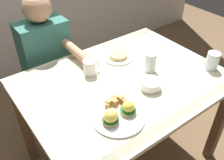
% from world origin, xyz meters
% --- Properties ---
extents(ground_plane, '(6.00, 6.00, 0.00)m').
position_xyz_m(ground_plane, '(0.00, 0.00, 0.00)').
color(ground_plane, brown).
extents(dining_table, '(1.20, 0.90, 0.74)m').
position_xyz_m(dining_table, '(0.00, 0.00, 0.63)').
color(dining_table, beige).
rests_on(dining_table, ground_plane).
extents(eggs_benedict_plate, '(0.27, 0.27, 0.09)m').
position_xyz_m(eggs_benedict_plate, '(-0.22, -0.23, 0.77)').
color(eggs_benedict_plate, white).
rests_on(eggs_benedict_plate, dining_table).
extents(fruit_bowl, '(0.12, 0.12, 0.05)m').
position_xyz_m(fruit_bowl, '(0.07, -0.15, 0.77)').
color(fruit_bowl, white).
rests_on(fruit_bowl, dining_table).
extents(coffee_mug, '(0.11, 0.08, 0.09)m').
position_xyz_m(coffee_mug, '(-0.13, 0.18, 0.79)').
color(coffee_mug, white).
rests_on(coffee_mug, dining_table).
extents(fork, '(0.03, 0.16, 0.00)m').
position_xyz_m(fork, '(0.48, 0.20, 0.74)').
color(fork, silver).
rests_on(fork, dining_table).
extents(water_glass_near, '(0.07, 0.07, 0.12)m').
position_xyz_m(water_glass_near, '(0.20, -0.02, 0.79)').
color(water_glass_near, silver).
rests_on(water_glass_near, dining_table).
extents(water_glass_far, '(0.08, 0.08, 0.11)m').
position_xyz_m(water_glass_far, '(0.52, -0.24, 0.79)').
color(water_glass_far, silver).
rests_on(water_glass_far, dining_table).
extents(side_plate, '(0.20, 0.20, 0.04)m').
position_xyz_m(side_plate, '(0.12, 0.22, 0.75)').
color(side_plate, white).
rests_on(side_plate, dining_table).
extents(diner_person, '(0.34, 0.54, 1.14)m').
position_xyz_m(diner_person, '(-0.22, 0.60, 0.65)').
color(diner_person, '#33333D').
rests_on(diner_person, ground_plane).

